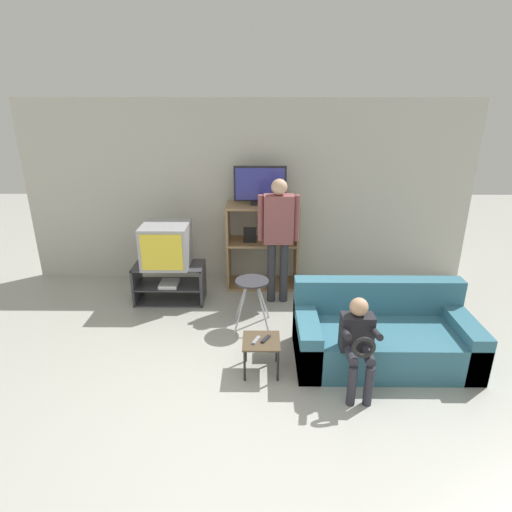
# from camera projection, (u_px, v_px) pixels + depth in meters

# --- Properties ---
(ground_plane) EXTENTS (18.00, 18.00, 0.00)m
(ground_plane) POSITION_uv_depth(u_px,v_px,m) (239.00, 434.00, 3.54)
(ground_plane) COLOR #ADADA3
(wall_back) EXTENTS (6.40, 0.06, 2.60)m
(wall_back) POSITION_uv_depth(u_px,v_px,m) (249.00, 193.00, 6.16)
(wall_back) COLOR beige
(wall_back) RESTS_ON ground_plane
(tv_stand) EXTENTS (0.92, 0.46, 0.52)m
(tv_stand) POSITION_uv_depth(u_px,v_px,m) (170.00, 283.00, 5.75)
(tv_stand) COLOR #38383D
(tv_stand) RESTS_ON ground_plane
(television_main) EXTENTS (0.60, 0.59, 0.55)m
(television_main) POSITION_uv_depth(u_px,v_px,m) (166.00, 245.00, 5.58)
(television_main) COLOR #9E9EA3
(television_main) RESTS_ON tv_stand
(media_shelf) EXTENTS (1.00, 0.50, 1.21)m
(media_shelf) POSITION_uv_depth(u_px,v_px,m) (262.00, 245.00, 6.10)
(media_shelf) COLOR #9E7A51
(media_shelf) RESTS_ON ground_plane
(television_flat) EXTENTS (0.72, 0.20, 0.52)m
(television_flat) POSITION_uv_depth(u_px,v_px,m) (260.00, 186.00, 5.82)
(television_flat) COLOR black
(television_flat) RESTS_ON media_shelf
(folding_stool) EXTENTS (0.44, 0.44, 0.61)m
(folding_stool) POSITION_uv_depth(u_px,v_px,m) (252.00, 288.00, 5.01)
(folding_stool) COLOR #B7B7BC
(folding_stool) RESTS_ON ground_plane
(snack_table) EXTENTS (0.37, 0.37, 0.36)m
(snack_table) POSITION_uv_depth(u_px,v_px,m) (261.00, 345.00, 4.25)
(snack_table) COLOR brown
(snack_table) RESTS_ON ground_plane
(remote_control_black) EXTENTS (0.10, 0.14, 0.02)m
(remote_control_black) POSITION_uv_depth(u_px,v_px,m) (266.00, 339.00, 4.23)
(remote_control_black) COLOR #232328
(remote_control_black) RESTS_ON snack_table
(remote_control_white) EXTENTS (0.09, 0.15, 0.02)m
(remote_control_white) POSITION_uv_depth(u_px,v_px,m) (256.00, 340.00, 4.21)
(remote_control_white) COLOR gray
(remote_control_white) RESTS_ON snack_table
(couch) EXTENTS (1.81, 0.90, 0.78)m
(couch) POSITION_uv_depth(u_px,v_px,m) (382.00, 336.00, 4.49)
(couch) COLOR teal
(couch) RESTS_ON ground_plane
(person_standing_adult) EXTENTS (0.53, 0.20, 1.66)m
(person_standing_adult) POSITION_uv_depth(u_px,v_px,m) (278.00, 230.00, 5.47)
(person_standing_adult) COLOR #2D2D33
(person_standing_adult) RESTS_ON ground_plane
(person_seated_child) EXTENTS (0.33, 0.43, 0.92)m
(person_seated_child) POSITION_uv_depth(u_px,v_px,m) (358.00, 340.00, 3.90)
(person_seated_child) COLOR #2D2D38
(person_seated_child) RESTS_ON ground_plane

